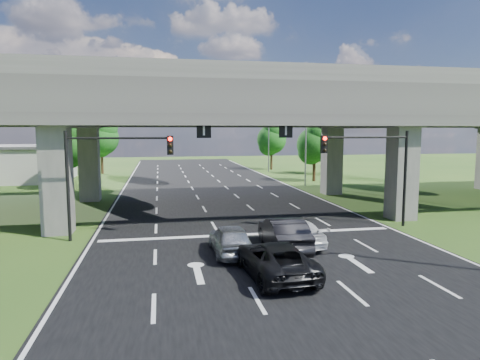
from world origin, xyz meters
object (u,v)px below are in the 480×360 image
object	(u,v)px
signal_left	(109,164)
car_dark	(284,234)
car_silver	(230,239)
car_white	(295,232)
signal_right	(374,160)
car_trailing	(275,259)
streetlight_beyond	(266,132)
streetlight_far	(302,132)

from	to	relation	value
signal_left	car_dark	world-z (taller)	signal_left
car_silver	car_white	world-z (taller)	car_silver
signal_right	car_trailing	bearing A→B (deg)	-137.48
signal_left	streetlight_beyond	bearing A→B (deg)	63.57
signal_left	car_trailing	world-z (taller)	signal_left
streetlight_far	car_silver	size ratio (longest dim) A/B	2.32
car_trailing	streetlight_far	bearing A→B (deg)	-114.76
signal_left	streetlight_far	xyz separation A→B (m)	(17.92, 20.06, 1.66)
streetlight_far	car_silver	bearing A→B (deg)	-116.14
streetlight_far	car_white	size ratio (longest dim) A/B	2.16
streetlight_far	car_dark	bearing A→B (deg)	-110.89
signal_right	streetlight_far	world-z (taller)	streetlight_far
streetlight_far	car_trailing	world-z (taller)	streetlight_far
signal_right	signal_left	distance (m)	15.65
streetlight_beyond	car_silver	world-z (taller)	streetlight_beyond
streetlight_far	car_white	world-z (taller)	streetlight_far
car_white	streetlight_beyond	bearing A→B (deg)	-109.58
car_silver	car_trailing	xyz separation A→B (m)	(1.28, -3.47, -0.02)
signal_left	streetlight_beyond	world-z (taller)	streetlight_beyond
car_silver	car_dark	xyz separation A→B (m)	(2.75, 0.27, 0.09)
signal_left	car_white	distance (m)	10.69
streetlight_far	car_dark	distance (m)	26.13
streetlight_far	signal_right	bearing A→B (deg)	-96.47
car_white	car_dark	bearing A→B (deg)	36.85
car_silver	car_dark	world-z (taller)	car_dark
streetlight_beyond	streetlight_far	bearing A→B (deg)	-90.00
signal_left	streetlight_far	bearing A→B (deg)	48.22
streetlight_far	car_trailing	bearing A→B (deg)	-110.97
car_dark	car_white	size ratio (longest dim) A/B	1.09
car_white	car_silver	bearing A→B (deg)	9.45
streetlight_far	signal_left	bearing A→B (deg)	-131.78
streetlight_beyond	signal_right	bearing A→B (deg)	-93.61
car_trailing	car_dark	bearing A→B (deg)	-115.28
car_silver	car_white	xyz separation A→B (m)	(3.60, 1.10, -0.06)
car_silver	car_dark	size ratio (longest dim) A/B	0.86
streetlight_far	streetlight_beyond	size ratio (longest dim) A/B	1.00
signal_left	car_white	xyz separation A→B (m)	(9.62, -3.08, -3.49)
streetlight_far	car_silver	world-z (taller)	streetlight_far
car_silver	car_white	distance (m)	3.77
car_dark	car_trailing	distance (m)	4.02
signal_right	streetlight_beyond	xyz separation A→B (m)	(2.27, 36.06, 1.66)
signal_left	signal_right	bearing A→B (deg)	0.00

